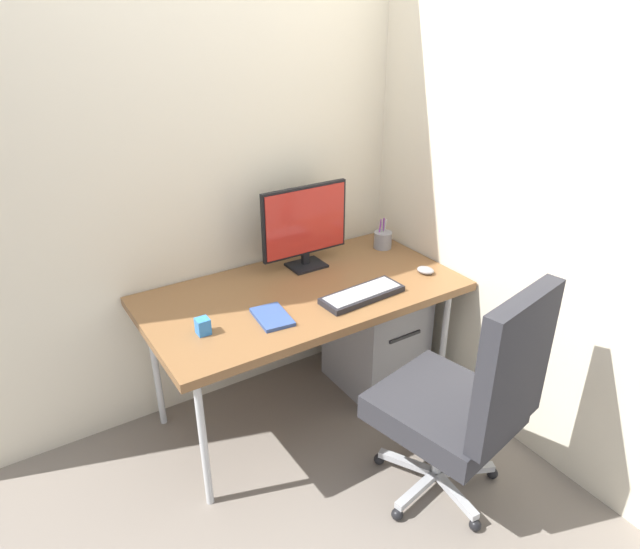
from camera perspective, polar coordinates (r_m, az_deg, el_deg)
The scene contains 12 objects.
ground_plane at distance 3.04m, azimuth -1.53°, elevation -13.39°, with size 8.00×8.00×0.00m, color slate.
wall_back at distance 2.76m, azimuth -6.54°, elevation 14.87°, with size 3.31×0.04×2.80m, color beige.
wall_side_right at distance 2.69m, azimuth 15.88°, elevation 13.76°, with size 0.04×2.60×2.80m, color beige.
desk at distance 2.66m, azimuth -1.70°, elevation -2.32°, with size 1.48×0.77×0.70m.
office_chair at distance 2.33m, azimuth 14.56°, elevation -12.07°, with size 0.58×0.63×1.04m.
filing_cabinet at distance 3.07m, azimuth 5.58°, elevation -6.15°, with size 0.39×0.47×0.60m.
monitor at distance 2.79m, azimuth -1.52°, elevation 5.11°, with size 0.47×0.14×0.42m.
keyboard at distance 2.58m, azimuth 4.27°, elevation -2.03°, with size 0.41×0.16×0.03m.
mouse at distance 2.84m, azimuth 10.59°, elevation 0.42°, with size 0.07×0.09×0.03m, color gray.
pen_holder at distance 3.09m, azimuth 6.35°, elevation 3.52°, with size 0.10×0.10×0.17m.
notebook at distance 2.42m, azimuth -4.85°, elevation -4.28°, with size 0.13×0.20×0.02m, color #334C8C.
desk_clamp_accessory at distance 2.34m, azimuth -11.73°, elevation -5.13°, with size 0.05×0.05×0.07m, color #337FD8.
Camera 1 is at (-1.20, -2.01, 1.93)m, focal length 31.73 mm.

